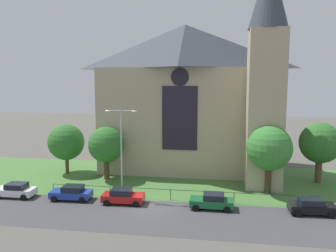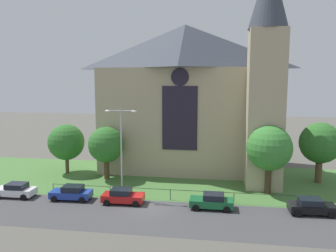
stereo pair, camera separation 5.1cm
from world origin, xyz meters
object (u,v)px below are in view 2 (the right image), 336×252
Objects in this scene: parked_car_blue at (72,193)px; parked_car_green at (212,201)px; streetlamp_near at (121,143)px; parked_car_red at (123,196)px; parked_car_white at (16,190)px; tree_left_far at (66,142)px; parked_car_black at (312,206)px; tree_right_near at (269,148)px; tree_left_near at (106,145)px; tree_right_far at (320,143)px; church_building at (190,96)px.

parked_car_green is (14.56, -0.27, 0.00)m from parked_car_blue.
streetlamp_near is 2.23× the size of parked_car_red.
parked_car_green is (20.86, -0.16, 0.00)m from parked_car_white.
parked_car_white is at bearing -97.32° from tree_left_far.
tree_right_near is at bearing 117.62° from parked_car_black.
tree_left_near is 11.45m from parked_car_white.
tree_right_near is 19.55m from tree_left_near.
streetlamp_near is at bearing -39.40° from tree_left_far.
tree_right_near reaches higher than parked_car_green.
tree_left_near is at bearing 121.35° from streetlamp_near.
tree_right_far is 1.73× the size of parked_car_red.
church_building is 2.74× the size of streetlamp_near.
tree_left_far is (-25.58, 4.42, -0.85)m from tree_right_near.
streetlamp_near reaches higher than parked_car_black.
parked_car_blue is at bearing -164.47° from streetlamp_near.
parked_car_green is at bearing -30.97° from tree_left_near.
tree_right_near is 25.98m from tree_left_far.
streetlamp_near reaches higher than tree_left_far.
tree_right_far reaches higher than parked_car_white.
tree_left_far is (-6.20, 1.91, -0.18)m from tree_left_near.
parked_car_red is at bearing -71.61° from streetlamp_near.
church_building reaches higher than parked_car_green.
tree_right_far reaches higher than parked_car_green.
tree_right_near is at bearing -168.31° from parked_car_blue.
parked_car_blue is (5.04, -9.68, -3.47)m from tree_left_far.
tree_left_near is at bearing -31.31° from parked_car_green.
parked_car_white is 1.01× the size of parked_car_green.
tree_right_near is (9.56, -9.65, -5.21)m from church_building.
parked_car_red is 0.99× the size of parked_car_black.
tree_right_far is at bearing -15.68° from church_building.
parked_car_green is at bearing -139.89° from tree_right_far.
parked_car_green is at bearing -2.51° from parked_car_red.
church_building is at bearing -140.18° from parked_car_white.
church_building is 6.17× the size of parked_car_green.
parked_car_red is (10.61, -9.88, -3.47)m from tree_left_far.
parked_car_white is (-26.84, -5.38, -4.32)m from tree_right_near.
parked_car_green is 0.98× the size of parked_car_black.
streetlamp_near reaches higher than parked_car_red.
parked_car_blue is (-10.98, -14.92, -9.53)m from church_building.
tree_right_far is at bearing -140.23° from parked_car_green.
parked_car_blue is at bearing -1.40° from parked_car_green.
parked_car_black is at bearing -49.82° from church_building.
tree_left_near is at bearing 157.69° from parked_car_black.
parked_car_red is (-5.40, -15.12, -9.53)m from church_building.
parked_car_green is (9.52, -1.67, -5.18)m from streetlamp_near.
tree_left_far is 30.67m from parked_car_black.
tree_right_far is 24.41m from parked_car_red.
tree_right_near is at bearing -9.80° from tree_left_far.
tree_right_near is 1.03× the size of tree_right_far.
church_building reaches higher than tree_left_near.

